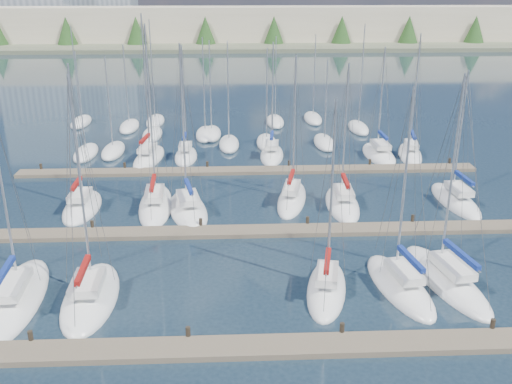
{
  "coord_description": "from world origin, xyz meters",
  "views": [
    {
      "loc": [
        -1.6,
        -22.1,
        17.71
      ],
      "look_at": [
        0.0,
        14.0,
        4.0
      ],
      "focal_mm": 40.0,
      "sensor_mm": 36.0,
      "label": 1
    }
  ],
  "objects_px": {
    "sailboat_o": "(186,156)",
    "sailboat_c": "(91,297)",
    "sailboat_p": "(272,155)",
    "sailboat_b": "(16,299)",
    "sailboat_h": "(82,207)",
    "sailboat_k": "(292,199)",
    "sailboat_i": "(156,205)",
    "sailboat_l": "(342,203)",
    "sailboat_d": "(326,288)",
    "sailboat_e": "(400,286)",
    "sailboat_q": "(379,154)",
    "sailboat_m": "(455,200)",
    "sailboat_j": "(188,209)",
    "sailboat_n": "(149,157)",
    "sailboat_r": "(410,154)",
    "sailboat_f": "(446,279)"
  },
  "relations": [
    {
      "from": "sailboat_l",
      "to": "sailboat_c",
      "type": "bearing_deg",
      "value": -138.78
    },
    {
      "from": "sailboat_o",
      "to": "sailboat_k",
      "type": "xyz_separation_m",
      "value": [
        9.76,
        -12.64,
        -0.01
      ]
    },
    {
      "from": "sailboat_o",
      "to": "sailboat_b",
      "type": "xyz_separation_m",
      "value": [
        -7.91,
        -27.7,
        -0.03
      ]
    },
    {
      "from": "sailboat_r",
      "to": "sailboat_h",
      "type": "distance_m",
      "value": 33.74
    },
    {
      "from": "sailboat_i",
      "to": "sailboat_h",
      "type": "relative_size",
      "value": 1.23
    },
    {
      "from": "sailboat_d",
      "to": "sailboat_e",
      "type": "relative_size",
      "value": 0.95
    },
    {
      "from": "sailboat_c",
      "to": "sailboat_m",
      "type": "bearing_deg",
      "value": 25.55
    },
    {
      "from": "sailboat_e",
      "to": "sailboat_r",
      "type": "relative_size",
      "value": 0.98
    },
    {
      "from": "sailboat_o",
      "to": "sailboat_c",
      "type": "height_order",
      "value": "sailboat_c"
    },
    {
      "from": "sailboat_r",
      "to": "sailboat_l",
      "type": "relative_size",
      "value": 1.08
    },
    {
      "from": "sailboat_d",
      "to": "sailboat_q",
      "type": "bearing_deg",
      "value": 82.01
    },
    {
      "from": "sailboat_d",
      "to": "sailboat_q",
      "type": "height_order",
      "value": "sailboat_d"
    },
    {
      "from": "sailboat_l",
      "to": "sailboat_m",
      "type": "bearing_deg",
      "value": 4.35
    },
    {
      "from": "sailboat_k",
      "to": "sailboat_q",
      "type": "bearing_deg",
      "value": 61.82
    },
    {
      "from": "sailboat_m",
      "to": "sailboat_n",
      "type": "distance_m",
      "value": 30.2
    },
    {
      "from": "sailboat_c",
      "to": "sailboat_l",
      "type": "distance_m",
      "value": 22.25
    },
    {
      "from": "sailboat_q",
      "to": "sailboat_m",
      "type": "relative_size",
      "value": 1.02
    },
    {
      "from": "sailboat_e",
      "to": "sailboat_b",
      "type": "distance_m",
      "value": 22.73
    },
    {
      "from": "sailboat_c",
      "to": "sailboat_l",
      "type": "relative_size",
      "value": 1.12
    },
    {
      "from": "sailboat_o",
      "to": "sailboat_h",
      "type": "distance_m",
      "value": 15.55
    },
    {
      "from": "sailboat_o",
      "to": "sailboat_i",
      "type": "xyz_separation_m",
      "value": [
        -1.53,
        -13.47,
        -0.01
      ]
    },
    {
      "from": "sailboat_j",
      "to": "sailboat_n",
      "type": "relative_size",
      "value": 0.92
    },
    {
      "from": "sailboat_b",
      "to": "sailboat_h",
      "type": "bearing_deg",
      "value": 84.24
    },
    {
      "from": "sailboat_k",
      "to": "sailboat_l",
      "type": "height_order",
      "value": "sailboat_k"
    },
    {
      "from": "sailboat_c",
      "to": "sailboat_p",
      "type": "distance_m",
      "value": 30.49
    },
    {
      "from": "sailboat_j",
      "to": "sailboat_n",
      "type": "xyz_separation_m",
      "value": [
        -4.98,
        14.2,
        0.02
      ]
    },
    {
      "from": "sailboat_p",
      "to": "sailboat_n",
      "type": "distance_m",
      "value": 12.76
    },
    {
      "from": "sailboat_f",
      "to": "sailboat_c",
      "type": "height_order",
      "value": "sailboat_c"
    },
    {
      "from": "sailboat_b",
      "to": "sailboat_j",
      "type": "height_order",
      "value": "sailboat_j"
    },
    {
      "from": "sailboat_i",
      "to": "sailboat_p",
      "type": "xyz_separation_m",
      "value": [
        10.5,
        13.55,
        -0.0
      ]
    },
    {
      "from": "sailboat_c",
      "to": "sailboat_k",
      "type": "relative_size",
      "value": 1.08
    },
    {
      "from": "sailboat_d",
      "to": "sailboat_e",
      "type": "bearing_deg",
      "value": 13.68
    },
    {
      "from": "sailboat_o",
      "to": "sailboat_h",
      "type": "bearing_deg",
      "value": -118.53
    },
    {
      "from": "sailboat_k",
      "to": "sailboat_e",
      "type": "bearing_deg",
      "value": -58.88
    },
    {
      "from": "sailboat_m",
      "to": "sailboat_e",
      "type": "bearing_deg",
      "value": -124.9
    },
    {
      "from": "sailboat_k",
      "to": "sailboat_l",
      "type": "bearing_deg",
      "value": -4.59
    },
    {
      "from": "sailboat_n",
      "to": "sailboat_f",
      "type": "bearing_deg",
      "value": -43.79
    },
    {
      "from": "sailboat_p",
      "to": "sailboat_e",
      "type": "bearing_deg",
      "value": -71.82
    },
    {
      "from": "sailboat_n",
      "to": "sailboat_e",
      "type": "bearing_deg",
      "value": -48.63
    },
    {
      "from": "sailboat_d",
      "to": "sailboat_h",
      "type": "relative_size",
      "value": 0.99
    },
    {
      "from": "sailboat_l",
      "to": "sailboat_k",
      "type": "bearing_deg",
      "value": 166.14
    },
    {
      "from": "sailboat_j",
      "to": "sailboat_l",
      "type": "xyz_separation_m",
      "value": [
        12.62,
        0.73,
        -0.0
      ]
    },
    {
      "from": "sailboat_r",
      "to": "sailboat_n",
      "type": "xyz_separation_m",
      "value": [
        -27.32,
        -0.09,
        0.01
      ]
    },
    {
      "from": "sailboat_r",
      "to": "sailboat_p",
      "type": "bearing_deg",
      "value": -170.52
    },
    {
      "from": "sailboat_q",
      "to": "sailboat_e",
      "type": "distance_m",
      "value": 27.52
    },
    {
      "from": "sailboat_f",
      "to": "sailboat_j",
      "type": "height_order",
      "value": "sailboat_j"
    },
    {
      "from": "sailboat_d",
      "to": "sailboat_f",
      "type": "xyz_separation_m",
      "value": [
        7.55,
        0.74,
        -0.01
      ]
    },
    {
      "from": "sailboat_o",
      "to": "sailboat_j",
      "type": "relative_size",
      "value": 0.88
    },
    {
      "from": "sailboat_r",
      "to": "sailboat_l",
      "type": "bearing_deg",
      "value": -114.71
    },
    {
      "from": "sailboat_o",
      "to": "sailboat_p",
      "type": "xyz_separation_m",
      "value": [
        8.97,
        0.08,
        -0.01
      ]
    }
  ]
}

